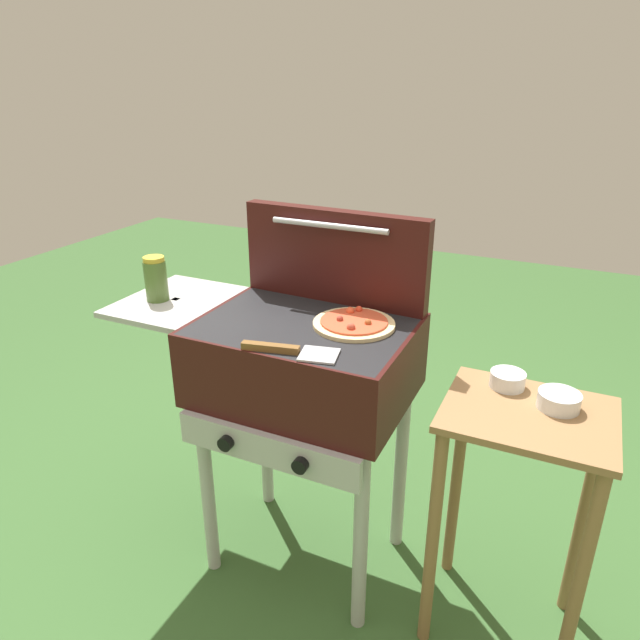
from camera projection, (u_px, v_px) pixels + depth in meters
ground_plane at (307, 552)px, 2.08m from camera, size 8.00×8.00×0.00m
grill at (301, 366)px, 1.78m from camera, size 0.96×0.53×0.90m
grill_lid_open at (334, 256)px, 1.84m from camera, size 0.63×0.09×0.30m
pizza_pepperoni at (354, 323)px, 1.70m from camera, size 0.24×0.24×0.03m
sauce_jar at (156, 279)px, 1.88m from camera, size 0.07×0.07×0.15m
spatula at (291, 351)px, 1.54m from camera, size 0.27×0.11×0.02m
prep_table at (518, 480)px, 1.60m from camera, size 0.44×0.36×0.77m
topping_bowl_near at (559, 401)px, 1.53m from camera, size 0.11×0.11×0.04m
topping_bowl_far at (507, 380)px, 1.63m from camera, size 0.10×0.10×0.04m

